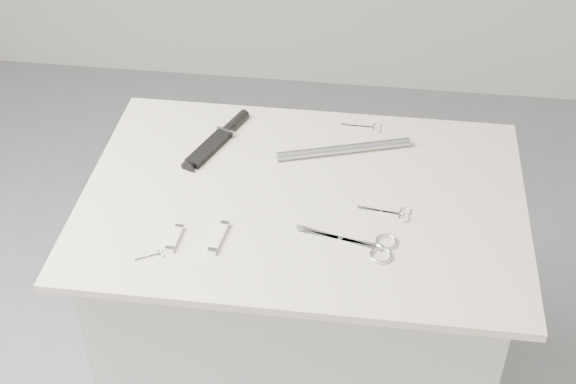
# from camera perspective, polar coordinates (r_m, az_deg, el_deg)

# --- Properties ---
(plinth) EXTENTS (0.90, 0.60, 0.90)m
(plinth) POSITION_cam_1_polar(r_m,az_deg,el_deg) (2.14, 0.92, -10.03)
(plinth) COLOR #B1B1AE
(plinth) RESTS_ON ground
(display_board) EXTENTS (1.00, 0.70, 0.02)m
(display_board) POSITION_cam_1_polar(r_m,az_deg,el_deg) (1.82, 1.07, -0.51)
(display_board) COLOR beige
(display_board) RESTS_ON plinth
(large_shears) EXTENTS (0.22, 0.10, 0.01)m
(large_shears) POSITION_cam_1_polar(r_m,az_deg,el_deg) (1.69, 5.71, -3.76)
(large_shears) COLOR white
(large_shears) RESTS_ON display_board
(embroidery_scissors_a) EXTENTS (0.12, 0.05, 0.00)m
(embroidery_scissors_a) POSITION_cam_1_polar(r_m,az_deg,el_deg) (1.78, 7.56, -1.51)
(embroidery_scissors_a) COLOR white
(embroidery_scissors_a) RESTS_ON display_board
(embroidery_scissors_b) EXTENTS (0.10, 0.04, 0.00)m
(embroidery_scissors_b) POSITION_cam_1_polar(r_m,az_deg,el_deg) (2.04, 5.74, 4.62)
(embroidery_scissors_b) COLOR white
(embroidery_scissors_b) RESTS_ON display_board
(tiny_scissors) EXTENTS (0.06, 0.04, 0.00)m
(tiny_scissors) POSITION_cam_1_polar(r_m,az_deg,el_deg) (1.69, -9.52, -4.47)
(tiny_scissors) COLOR white
(tiny_scissors) RESTS_ON display_board
(sheathed_knife) EXTENTS (0.12, 0.24, 0.03)m
(sheathed_knife) POSITION_cam_1_polar(r_m,az_deg,el_deg) (1.99, -4.79, 3.98)
(sheathed_knife) COLOR black
(sheathed_knife) RESTS_ON display_board
(pocket_knife_a) EXTENTS (0.02, 0.08, 0.01)m
(pocket_knife_a) POSITION_cam_1_polar(r_m,az_deg,el_deg) (1.71, -8.05, -3.29)
(pocket_knife_a) COLOR beige
(pocket_knife_a) RESTS_ON display_board
(pocket_knife_b) EXTENTS (0.03, 0.10, 0.01)m
(pocket_knife_b) POSITION_cam_1_polar(r_m,az_deg,el_deg) (1.70, -4.94, -3.23)
(pocket_knife_b) COLOR beige
(pocket_knife_b) RESTS_ON display_board
(metal_rail) EXTENTS (0.32, 0.12, 0.02)m
(metal_rail) POSITION_cam_1_polar(r_m,az_deg,el_deg) (1.94, 3.98, 3.06)
(metal_rail) COLOR #96999F
(metal_rail) RESTS_ON display_board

